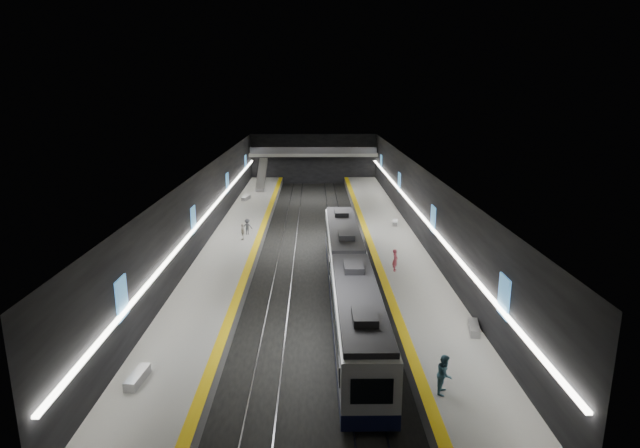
{
  "coord_description": "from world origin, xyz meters",
  "views": [
    {
      "loc": [
        0.02,
        -50.9,
        15.01
      ],
      "look_at": [
        0.63,
        -0.49,
        2.2
      ],
      "focal_mm": 30.0,
      "sensor_mm": 36.0,
      "label": 1
    }
  ],
  "objects_px": {
    "bench_left_far": "(246,198)",
    "passenger_right_b": "(445,374)",
    "train": "(349,276)",
    "passenger_left_b": "(247,227)",
    "bench_right_far": "(395,223)",
    "escalator": "(262,175)",
    "bench_left_near": "(138,378)",
    "passenger_right_a": "(395,260)",
    "bench_right_near": "(474,328)",
    "passenger_left_a": "(243,232)"
  },
  "relations": [
    {
      "from": "passenger_left_a",
      "to": "passenger_left_b",
      "type": "height_order",
      "value": "passenger_left_a"
    },
    {
      "from": "bench_left_far",
      "to": "passenger_right_b",
      "type": "height_order",
      "value": "passenger_right_b"
    },
    {
      "from": "bench_left_near",
      "to": "bench_left_far",
      "type": "distance_m",
      "value": 44.28
    },
    {
      "from": "bench_right_near",
      "to": "passenger_right_b",
      "type": "height_order",
      "value": "passenger_right_b"
    },
    {
      "from": "bench_right_far",
      "to": "passenger_right_a",
      "type": "relative_size",
      "value": 1.02
    },
    {
      "from": "escalator",
      "to": "passenger_right_b",
      "type": "distance_m",
      "value": 56.08
    },
    {
      "from": "passenger_right_b",
      "to": "passenger_left_b",
      "type": "distance_m",
      "value": 31.2
    },
    {
      "from": "bench_left_near",
      "to": "passenger_left_b",
      "type": "xyz_separation_m",
      "value": [
        2.11,
        27.39,
        0.53
      ]
    },
    {
      "from": "bench_right_near",
      "to": "bench_right_far",
      "type": "relative_size",
      "value": 1.1
    },
    {
      "from": "bench_left_far",
      "to": "passenger_left_a",
      "type": "height_order",
      "value": "passenger_left_a"
    },
    {
      "from": "bench_left_near",
      "to": "bench_left_far",
      "type": "bearing_deg",
      "value": 95.98
    },
    {
      "from": "bench_right_far",
      "to": "passenger_right_a",
      "type": "distance_m",
      "value": 14.98
    },
    {
      "from": "escalator",
      "to": "passenger_left_b",
      "type": "relative_size",
      "value": 5.13
    },
    {
      "from": "bench_left_near",
      "to": "passenger_left_a",
      "type": "distance_m",
      "value": 25.51
    },
    {
      "from": "escalator",
      "to": "bench_left_near",
      "type": "bearing_deg",
      "value": -91.24
    },
    {
      "from": "train",
      "to": "bench_left_far",
      "type": "height_order",
      "value": "train"
    },
    {
      "from": "train",
      "to": "bench_left_near",
      "type": "relative_size",
      "value": 14.64
    },
    {
      "from": "bench_left_near",
      "to": "escalator",
      "type": "bearing_deg",
      "value": 94.59
    },
    {
      "from": "bench_left_far",
      "to": "passenger_right_a",
      "type": "xyz_separation_m",
      "value": [
        15.19,
        -27.92,
        0.63
      ]
    },
    {
      "from": "escalator",
      "to": "passenger_left_b",
      "type": "bearing_deg",
      "value": -87.88
    },
    {
      "from": "passenger_left_b",
      "to": "passenger_right_a",
      "type": "bearing_deg",
      "value": 139.12
    },
    {
      "from": "train",
      "to": "passenger_left_a",
      "type": "height_order",
      "value": "train"
    },
    {
      "from": "bench_left_far",
      "to": "passenger_left_a",
      "type": "relative_size",
      "value": 1.3
    },
    {
      "from": "passenger_left_a",
      "to": "bench_left_near",
      "type": "bearing_deg",
      "value": -8.76
    },
    {
      "from": "escalator",
      "to": "passenger_right_a",
      "type": "distance_m",
      "value": 39.47
    },
    {
      "from": "bench_left_near",
      "to": "passenger_left_b",
      "type": "distance_m",
      "value": 27.47
    },
    {
      "from": "passenger_right_a",
      "to": "bench_left_far",
      "type": "bearing_deg",
      "value": 44.01
    },
    {
      "from": "bench_right_far",
      "to": "passenger_right_a",
      "type": "xyz_separation_m",
      "value": [
        -2.21,
        -14.8,
        0.66
      ]
    },
    {
      "from": "bench_left_near",
      "to": "passenger_right_b",
      "type": "distance_m",
      "value": 14.87
    },
    {
      "from": "train",
      "to": "bench_right_far",
      "type": "relative_size",
      "value": 16.76
    },
    {
      "from": "train",
      "to": "passenger_left_b",
      "type": "xyz_separation_m",
      "value": [
        -9.04,
        15.52,
        -0.42
      ]
    },
    {
      "from": "bench_right_near",
      "to": "passenger_left_a",
      "type": "relative_size",
      "value": 1.26
    },
    {
      "from": "bench_left_far",
      "to": "passenger_right_a",
      "type": "height_order",
      "value": "passenger_right_a"
    },
    {
      "from": "escalator",
      "to": "bench_right_far",
      "type": "xyz_separation_m",
      "value": [
        16.14,
        -22.12,
        -1.68
      ]
    },
    {
      "from": "bench_left_far",
      "to": "bench_right_far",
      "type": "height_order",
      "value": "bench_left_far"
    },
    {
      "from": "bench_right_far",
      "to": "passenger_left_a",
      "type": "relative_size",
      "value": 1.14
    },
    {
      "from": "bench_left_far",
      "to": "passenger_right_a",
      "type": "relative_size",
      "value": 1.16
    },
    {
      "from": "bench_right_near",
      "to": "passenger_left_b",
      "type": "bearing_deg",
      "value": 137.0
    },
    {
      "from": "escalator",
      "to": "bench_left_far",
      "type": "distance_m",
      "value": 9.23
    },
    {
      "from": "passenger_right_a",
      "to": "passenger_left_a",
      "type": "xyz_separation_m",
      "value": [
        -13.17,
        9.07,
        -0.09
      ]
    },
    {
      "from": "passenger_left_b",
      "to": "passenger_right_b",
      "type": "bearing_deg",
      "value": 113.53
    },
    {
      "from": "bench_right_near",
      "to": "bench_left_far",
      "type": "bearing_deg",
      "value": 126.05
    },
    {
      "from": "bench_left_near",
      "to": "passenger_right_a",
      "type": "relative_size",
      "value": 1.17
    },
    {
      "from": "bench_left_near",
      "to": "passenger_right_a",
      "type": "distance_m",
      "value": 22.25
    },
    {
      "from": "passenger_right_b",
      "to": "passenger_left_a",
      "type": "height_order",
      "value": "passenger_right_b"
    },
    {
      "from": "bench_left_far",
      "to": "bench_right_far",
      "type": "distance_m",
      "value": 21.8
    },
    {
      "from": "passenger_right_b",
      "to": "bench_left_far",
      "type": "bearing_deg",
      "value": 40.77
    },
    {
      "from": "train",
      "to": "passenger_left_b",
      "type": "height_order",
      "value": "train"
    },
    {
      "from": "bench_left_near",
      "to": "bench_left_far",
      "type": "relative_size",
      "value": 1.01
    },
    {
      "from": "bench_left_near",
      "to": "passenger_left_a",
      "type": "height_order",
      "value": "passenger_left_a"
    }
  ]
}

